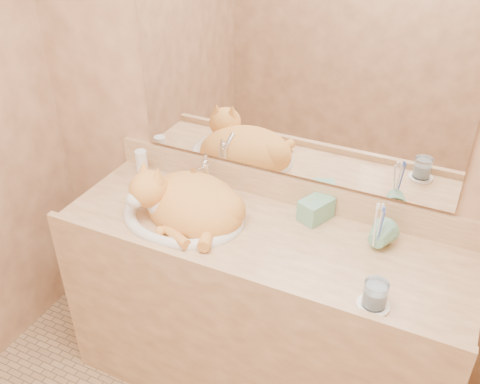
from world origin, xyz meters
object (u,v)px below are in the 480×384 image
at_px(sink_basin, 182,201).
at_px(toothbrush_cup, 375,242).
at_px(water_glass, 375,294).
at_px(cat, 187,201).
at_px(vanity_counter, 258,315).
at_px(soap_dispenser, 305,204).

height_order(sink_basin, toothbrush_cup, sink_basin).
xyz_separation_m(toothbrush_cup, water_glass, (0.06, -0.27, 0.01)).
relative_size(cat, toothbrush_cup, 4.22).
bearing_deg(toothbrush_cup, water_glass, -76.83).
bearing_deg(water_glass, toothbrush_cup, 103.17).
xyz_separation_m(sink_basin, cat, (0.01, 0.01, -0.00)).
bearing_deg(toothbrush_cup, vanity_counter, -168.58).
bearing_deg(sink_basin, soap_dispenser, 28.68).
bearing_deg(water_glass, sink_basin, 168.37).
height_order(vanity_counter, cat, cat).
height_order(vanity_counter, soap_dispenser, soap_dispenser).
distance_m(vanity_counter, soap_dispenser, 0.56).
bearing_deg(cat, soap_dispenser, 31.92).
distance_m(vanity_counter, sink_basin, 0.60).
relative_size(sink_basin, cat, 1.13).
xyz_separation_m(cat, water_glass, (0.79, -0.18, -0.02)).
xyz_separation_m(vanity_counter, toothbrush_cup, (0.42, 0.08, 0.47)).
height_order(cat, water_glass, cat).
relative_size(vanity_counter, toothbrush_cup, 15.36).
bearing_deg(water_glass, soap_dispenser, 137.58).
distance_m(sink_basin, soap_dispenser, 0.48).
height_order(vanity_counter, water_glass, water_glass).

